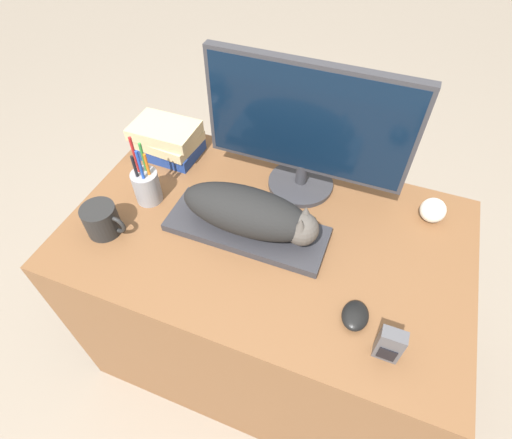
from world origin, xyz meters
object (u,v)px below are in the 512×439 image
Objects in this scene: pen_cup at (147,185)px; phone at (390,345)px; computer_mouse at (355,316)px; book_stack at (168,140)px; monitor at (307,127)px; baseball at (433,210)px; keyboard at (247,229)px; cat at (252,213)px; coffee_mug at (102,220)px.

pen_cup is 0.80m from phone.
computer_mouse is at bearing -14.43° from pen_cup.
book_stack is at bearing 150.66° from phone.
baseball is (0.40, 0.00, -0.19)m from monitor.
baseball reaches higher than keyboard.
book_stack is (-0.40, 0.23, -0.03)m from cat.
monitor is 0.60m from phone.
monitor is at bearing 73.71° from cat.
baseball is at bearing 70.94° from computer_mouse.
phone reaches higher than coffee_mug.
coffee_mug is 0.38m from book_stack.
keyboard is at bearing -31.45° from book_stack.
keyboard is at bearing -153.38° from baseball.
pen_cup is at bearing -151.62° from monitor.
coffee_mug reaches higher than keyboard.
coffee_mug is at bearing 174.33° from phone.
pen_cup reaches higher than book_stack.
phone is at bearing -53.49° from monitor.
phone reaches higher than keyboard.
computer_mouse is 0.39× the size of book_stack.
cat is (0.02, 0.00, 0.08)m from keyboard.
pen_cup is at bearing 72.09° from coffee_mug.
coffee_mug is at bearing -155.99° from baseball.
baseball is at bearing 26.62° from keyboard.
baseball is at bearing 0.77° from book_stack.
computer_mouse is at bearing 142.52° from phone.
baseball is at bearing 24.01° from coffee_mug.
keyboard is 0.33m from pen_cup.
coffee_mug is at bearing -140.72° from monitor.
keyboard is 3.59× the size of coffee_mug.
phone is (0.43, -0.22, 0.04)m from keyboard.
monitor is 0.50m from pen_cup.
computer_mouse is 0.65× the size of coffee_mug.
book_stack is (0.00, 0.38, 0.01)m from coffee_mug.
computer_mouse is at bearing -24.66° from keyboard.
book_stack reaches higher than baseball.
keyboard is 0.78× the size of monitor.
monitor reaches higher than phone.
computer_mouse is 0.73m from coffee_mug.
computer_mouse is at bearing -28.31° from book_stack.
book_stack reaches higher than computer_mouse.
baseball reaches higher than computer_mouse.
coffee_mug is at bearing -107.91° from pen_cup.
keyboard is 0.33m from monitor.
monitor is at bearing 126.51° from phone.
cat is 3.85× the size of phone.
keyboard is 4.54× the size of phone.
pen_cup is 2.22× the size of phone.
keyboard is 5.49× the size of computer_mouse.
keyboard is 1.18× the size of cat.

